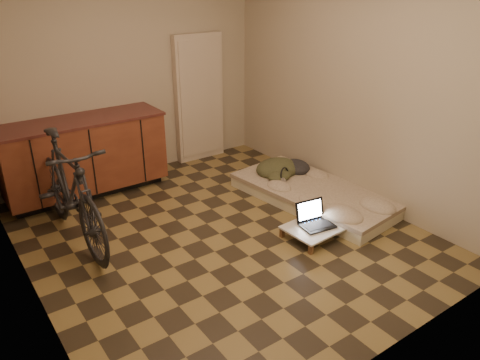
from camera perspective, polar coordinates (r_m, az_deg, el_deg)
room_shell at (r=4.24m, az=-2.79°, el=8.76°), size 3.50×4.00×2.60m
cabinets at (r=5.69m, az=-18.48°, el=2.76°), size 1.84×0.62×0.91m
appliance_panel at (r=6.43m, az=-5.01°, el=9.89°), size 0.70×0.10×1.70m
bicycle at (r=4.66m, az=-20.07°, el=-0.64°), size 0.56×1.81×1.17m
futon at (r=5.44m, az=9.04°, el=-1.66°), size 1.13×2.00×0.16m
clothing_pile at (r=5.74m, az=5.24°, el=2.11°), size 0.64×0.55×0.23m
headphones at (r=5.52m, az=5.47°, el=0.67°), size 0.27×0.26×0.14m
lap_desk at (r=4.75m, az=9.61°, el=-5.50°), size 0.72×0.49×0.12m
laptop at (r=4.71m, az=9.06°, el=-4.82°), size 0.36×0.33×0.22m
mouse at (r=4.87m, az=11.20°, el=-4.46°), size 0.07×0.09×0.03m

